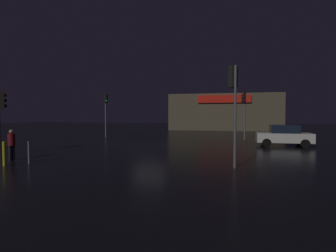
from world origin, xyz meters
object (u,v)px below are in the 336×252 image
store_building (224,112)px  pedestrian (11,143)px  car_near (284,135)px  traffic_signal_main (244,107)px  traffic_signal_cross_right (233,91)px  traffic_signal_opposite (1,109)px  traffic_signal_cross_left (106,106)px

store_building → pedestrian: store_building is taller
car_near → traffic_signal_main: bearing=116.7°
traffic_signal_main → traffic_signal_cross_right: bearing=-95.8°
traffic_signal_opposite → traffic_signal_cross_left: traffic_signal_cross_left is taller
traffic_signal_main → traffic_signal_cross_left: 14.04m
store_building → traffic_signal_opposite: bearing=-111.4°
traffic_signal_cross_left → store_building: bearing=56.4°
traffic_signal_cross_right → pedestrian: 11.13m
car_near → pedestrian: size_ratio=2.49×
traffic_signal_opposite → pedestrian: size_ratio=2.33×
store_building → traffic_signal_opposite: 33.68m
store_building → car_near: size_ratio=4.38×
traffic_signal_opposite → traffic_signal_cross_left: size_ratio=0.79×
traffic_signal_opposite → traffic_signal_cross_left: (0.13, 13.04, 0.66)m
traffic_signal_main → traffic_signal_cross_left: (-14.04, 0.01, 0.19)m
traffic_signal_opposite → traffic_signal_main: bearing=42.6°
store_building → traffic_signal_cross_right: (0.49, -32.22, 0.53)m
traffic_signal_cross_left → pedestrian: traffic_signal_cross_left is taller
traffic_signal_main → traffic_signal_cross_right: size_ratio=1.01×
traffic_signal_opposite → car_near: bearing=25.9°
pedestrian → traffic_signal_main: bearing=49.5°
store_building → traffic_signal_main: 18.43m
traffic_signal_main → car_near: 6.00m
car_near → store_building: bearing=100.7°
traffic_signal_main → car_near: traffic_signal_main is taller
store_building → car_near: bearing=-79.3°
traffic_signal_main → car_near: size_ratio=1.15×
store_building → pedestrian: size_ratio=10.89×
traffic_signal_cross_left → car_near: bearing=-16.7°
car_near → traffic_signal_cross_right: bearing=-113.6°
traffic_signal_opposite → store_building: bearing=68.6°
traffic_signal_main → pedestrian: traffic_signal_main is taller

